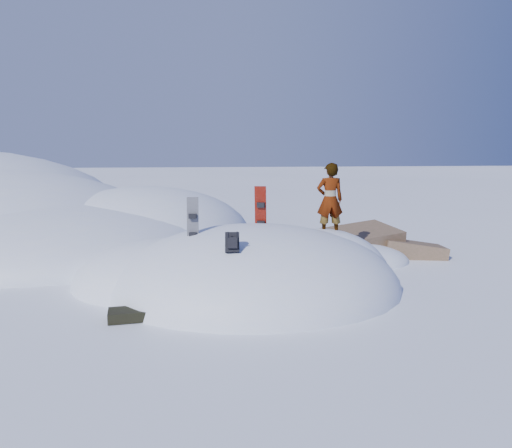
{
  "coord_description": "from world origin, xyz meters",
  "views": [
    {
      "loc": [
        -1.09,
        -11.54,
        3.44
      ],
      "look_at": [
        0.07,
        0.3,
        1.5
      ],
      "focal_mm": 35.0,
      "sensor_mm": 36.0,
      "label": 1
    }
  ],
  "objects": [
    {
      "name": "ground",
      "position": [
        0.0,
        0.0,
        0.0
      ],
      "size": [
        120.0,
        120.0,
        0.0
      ],
      "primitive_type": "plane",
      "color": "white",
      "rests_on": "ground"
    },
    {
      "name": "snow_mound",
      "position": [
        -0.17,
        0.24,
        0.0
      ],
      "size": [
        8.0,
        6.0,
        3.0
      ],
      "color": "silver",
      "rests_on": "ground"
    },
    {
      "name": "person",
      "position": [
        2.04,
        0.93,
        1.99
      ],
      "size": [
        0.7,
        0.46,
        1.9
      ],
      "primitive_type": "imported",
      "rotation": [
        0.0,
        0.0,
        3.15
      ],
      "color": "slate",
      "rests_on": "snow_mound"
    },
    {
      "name": "snowboard_dark",
      "position": [
        -1.43,
        -0.21,
        1.53
      ],
      "size": [
        0.28,
        0.21,
        1.42
      ],
      "rotation": [
        0.0,
        0.0,
        -0.1
      ],
      "color": "black",
      "rests_on": "snow_mound"
    },
    {
      "name": "rock_outcrop",
      "position": [
        3.72,
        3.01,
        0.01
      ],
      "size": [
        4.68,
        4.41,
        1.68
      ],
      "color": "brown",
      "rests_on": "ground"
    },
    {
      "name": "backpack",
      "position": [
        -0.6,
        -1.57,
        1.43
      ],
      "size": [
        0.31,
        0.39,
        0.49
      ],
      "rotation": [
        0.0,
        0.0,
        -0.06
      ],
      "color": "black",
      "rests_on": "snow_mound"
    },
    {
      "name": "snowboard_red",
      "position": [
        0.24,
        0.79,
        1.62
      ],
      "size": [
        0.32,
        0.26,
        1.56
      ],
      "rotation": [
        0.0,
        0.0,
        -0.28
      ],
      "color": "#B91909",
      "rests_on": "snow_mound"
    },
    {
      "name": "gear_pile",
      "position": [
        -2.63,
        -1.95,
        0.13
      ],
      "size": [
        0.97,
        0.74,
        0.26
      ],
      "rotation": [
        0.0,
        0.0,
        0.14
      ],
      "color": "black",
      "rests_on": "ground"
    }
  ]
}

